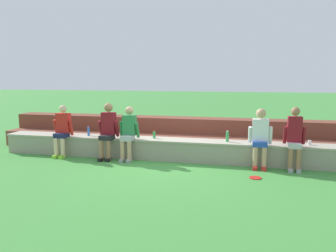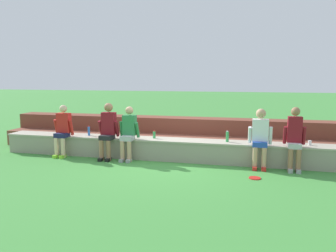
{
  "view_description": "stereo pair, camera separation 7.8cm",
  "coord_description": "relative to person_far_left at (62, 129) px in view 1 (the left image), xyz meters",
  "views": [
    {
      "loc": [
        2.01,
        -8.1,
        2.16
      ],
      "look_at": [
        0.03,
        0.3,
        0.88
      ],
      "focal_mm": 36.02,
      "sensor_mm": 36.0,
      "label": 1
    },
    {
      "loc": [
        2.08,
        -8.08,
        2.16
      ],
      "look_at": [
        0.03,
        0.3,
        0.88
      ],
      "focal_mm": 36.02,
      "sensor_mm": 36.0,
      "label": 2
    }
  ],
  "objects": [
    {
      "name": "water_bottle_mid_left",
      "position": [
        2.47,
        0.35,
        -0.11
      ],
      "size": [
        0.07,
        0.07,
        0.21
      ],
      "color": "green",
      "rests_on": "stone_seating_wall"
    },
    {
      "name": "water_bottle_near_right",
      "position": [
        4.38,
        0.32,
        -0.08
      ],
      "size": [
        0.07,
        0.07,
        0.28
      ],
      "color": "green",
      "rests_on": "stone_seating_wall"
    },
    {
      "name": "frisbee",
      "position": [
        5.06,
        -0.87,
        -0.73
      ],
      "size": [
        0.25,
        0.25,
        0.02
      ],
      "primitive_type": "cylinder",
      "color": "red",
      "rests_on": "ground"
    },
    {
      "name": "person_left_of_center",
      "position": [
        1.32,
        -0.0,
        0.05
      ],
      "size": [
        0.54,
        0.55,
        1.47
      ],
      "color": "#996B4C",
      "rests_on": "ground"
    },
    {
      "name": "brick_bleachers",
      "position": [
        2.83,
        1.68,
        -0.36
      ],
      "size": [
        10.72,
        1.33,
        0.92
      ],
      "color": "brown",
      "rests_on": "ground"
    },
    {
      "name": "person_far_left",
      "position": [
        0.0,
        0.0,
        0.0
      ],
      "size": [
        0.54,
        0.51,
        1.39
      ],
      "color": "beige",
      "rests_on": "ground"
    },
    {
      "name": "ground_plane",
      "position": [
        2.83,
        0.03,
        -0.74
      ],
      "size": [
        80.0,
        80.0,
        0.0
      ],
      "primitive_type": "plane",
      "color": "#428E3D"
    },
    {
      "name": "person_far_right",
      "position": [
        5.92,
        0.02,
        0.03
      ],
      "size": [
        0.49,
        0.51,
        1.46
      ],
      "color": "#996B4C",
      "rests_on": "ground"
    },
    {
      "name": "person_right_of_center",
      "position": [
        5.16,
        0.01,
        0.03
      ],
      "size": [
        0.55,
        0.48,
        1.41
      ],
      "color": "tan",
      "rests_on": "ground"
    },
    {
      "name": "person_center",
      "position": [
        1.87,
        0.03,
        -0.0
      ],
      "size": [
        0.52,
        0.56,
        1.39
      ],
      "color": "tan",
      "rests_on": "ground"
    },
    {
      "name": "plastic_cup_middle",
      "position": [
        6.31,
        0.36,
        -0.15
      ],
      "size": [
        0.08,
        0.08,
        0.11
      ],
      "primitive_type": "cylinder",
      "color": "white",
      "rests_on": "stone_seating_wall"
    },
    {
      "name": "water_bottle_center_gap",
      "position": [
        0.6,
        0.34,
        -0.08
      ],
      "size": [
        0.06,
        0.06,
        0.27
      ],
      "color": "blue",
      "rests_on": "stone_seating_wall"
    },
    {
      "name": "stone_seating_wall",
      "position": [
        2.83,
        0.33,
        -0.46
      ],
      "size": [
        9.19,
        0.64,
        0.54
      ],
      "color": "gray",
      "rests_on": "ground"
    }
  ]
}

